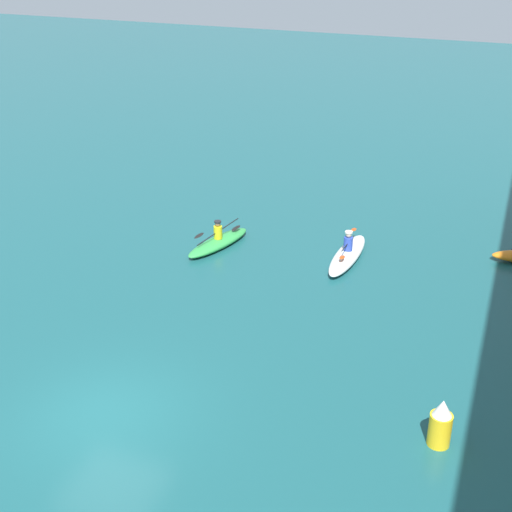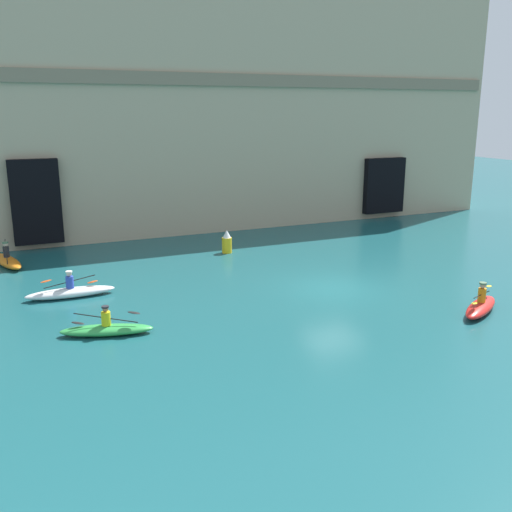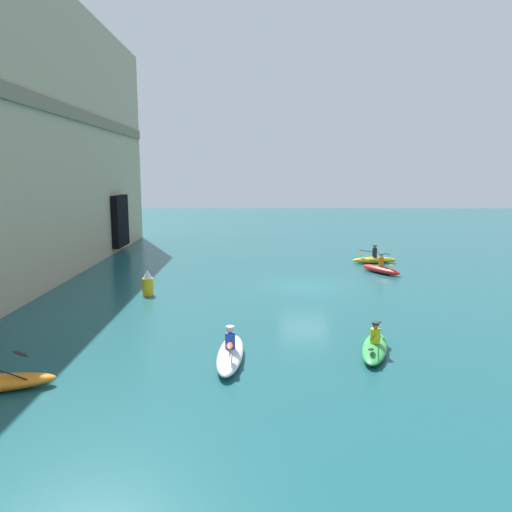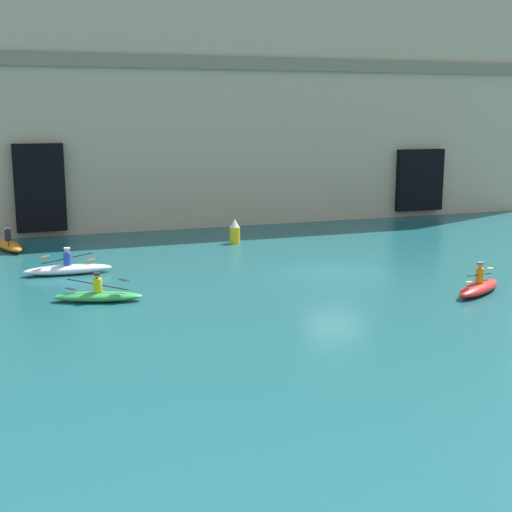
{
  "view_description": "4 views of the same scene",
  "coord_description": "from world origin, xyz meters",
  "px_view_note": "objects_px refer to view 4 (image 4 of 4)",
  "views": [
    {
      "loc": [
        11.89,
        8.61,
        11.36
      ],
      "look_at": [
        -5.68,
        1.84,
        2.13
      ],
      "focal_mm": 50.0,
      "sensor_mm": 36.0,
      "label": 1
    },
    {
      "loc": [
        -12.78,
        -20.23,
        7.56
      ],
      "look_at": [
        -3.17,
        1.17,
        1.52
      ],
      "focal_mm": 40.0,
      "sensor_mm": 36.0,
      "label": 2
    },
    {
      "loc": [
        -25.72,
        2.69,
        5.88
      ],
      "look_at": [
        -3.52,
        2.6,
        2.21
      ],
      "focal_mm": 35.0,
      "sensor_mm": 36.0,
      "label": 3
    },
    {
      "loc": [
        -12.78,
        -26.38,
        6.71
      ],
      "look_at": [
        -3.13,
        1.08,
        0.73
      ],
      "focal_mm": 50.0,
      "sensor_mm": 36.0,
      "label": 4
    }
  ],
  "objects_px": {
    "kayak_white": "(68,269)",
    "kayak_orange": "(8,244)",
    "kayak_green": "(98,296)",
    "marker_buoy": "(235,232)",
    "kayak_red": "(479,287)"
  },
  "relations": [
    {
      "from": "kayak_white",
      "to": "kayak_red",
      "type": "relative_size",
      "value": 1.22
    },
    {
      "from": "kayak_green",
      "to": "kayak_white",
      "type": "bearing_deg",
      "value": 114.53
    },
    {
      "from": "kayak_white",
      "to": "kayak_green",
      "type": "distance_m",
      "value": 4.8
    },
    {
      "from": "kayak_red",
      "to": "marker_buoy",
      "type": "relative_size",
      "value": 2.35
    },
    {
      "from": "kayak_green",
      "to": "marker_buoy",
      "type": "bearing_deg",
      "value": 65.65
    },
    {
      "from": "kayak_white",
      "to": "kayak_red",
      "type": "height_order",
      "value": "kayak_red"
    },
    {
      "from": "kayak_green",
      "to": "marker_buoy",
      "type": "distance_m",
      "value": 12.24
    },
    {
      "from": "kayak_white",
      "to": "kayak_red",
      "type": "distance_m",
      "value": 16.42
    },
    {
      "from": "kayak_white",
      "to": "kayak_orange",
      "type": "distance_m",
      "value": 6.87
    },
    {
      "from": "kayak_white",
      "to": "kayak_green",
      "type": "xyz_separation_m",
      "value": [
        0.64,
        -4.76,
        -0.02
      ]
    },
    {
      "from": "kayak_white",
      "to": "kayak_red",
      "type": "bearing_deg",
      "value": -28.36
    },
    {
      "from": "kayak_green",
      "to": "kayak_red",
      "type": "height_order",
      "value": "kayak_red"
    },
    {
      "from": "kayak_orange",
      "to": "marker_buoy",
      "type": "distance_m",
      "value": 11.17
    },
    {
      "from": "kayak_green",
      "to": "marker_buoy",
      "type": "height_order",
      "value": "marker_buoy"
    },
    {
      "from": "kayak_white",
      "to": "kayak_red",
      "type": "xyz_separation_m",
      "value": [
        14.14,
        -8.35,
        0.02
      ]
    }
  ]
}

